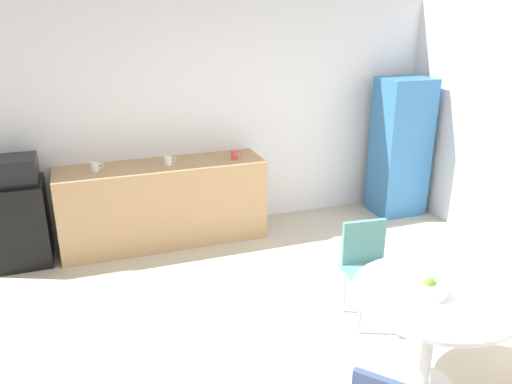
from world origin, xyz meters
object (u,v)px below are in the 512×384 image
Objects in this scene: round_table at (432,313)px; mug_red at (95,167)px; chair_teal at (367,259)px; mug_white at (235,155)px; mini_fridge at (20,223)px; locker_cabinet at (400,147)px; fruit_bowl at (429,289)px; microwave at (11,170)px; mug_green at (168,161)px.

mug_red is (-1.92, 2.94, 0.34)m from round_table.
round_table is 0.95m from chair_teal.
mini_fridge is at bearing 178.52° from mug_white.
locker_cabinet is at bearing -1.11° from mug_white.
mug_white reaches higher than round_table.
round_table is at bearing 0.90° from fruit_bowl.
chair_teal is at bearing 81.38° from fruit_bowl.
microwave is at bearing 132.49° from round_table.
chair_teal is at bearing -57.10° from mug_green.
round_table is at bearing -81.34° from mug_white.
chair_teal is 6.43× the size of mug_red.
microwave is 3.48m from chair_teal.
mug_red is (-1.87, 2.94, 0.15)m from fruit_bowl.
locker_cabinet is (4.40, -0.10, 0.42)m from mini_fridge.
locker_cabinet is 13.14× the size of mug_white.
round_table is (2.71, -2.95, 0.18)m from mini_fridge.
round_table is 8.17× the size of mug_green.
mug_white is at bearing -1.48° from microwave.
microwave is 0.46× the size of round_table.
locker_cabinet reaches higher than mug_red.
mini_fridge is 4.01m from round_table.
locker_cabinet reaches higher than microwave.
mug_white is at bearing 105.29° from chair_teal.
mug_red is at bearing 122.47° from fruit_bowl.
fruit_bowl is at bearing -82.30° from mug_white.
mug_red is (0.78, -0.01, -0.04)m from microwave.
mini_fridge reaches higher than chair_teal.
mug_red is (-1.48, 0.05, 0.00)m from mug_white.
mini_fridge reaches higher than round_table.
mug_white reaches higher than mini_fridge.
mug_red reaches higher than round_table.
mini_fridge is 1.03× the size of chair_teal.
mug_green reaches higher than round_table.
fruit_bowl is (-1.74, -2.85, -0.05)m from locker_cabinet.
mug_green and mug_red have the same top height.
chair_teal is 6.43× the size of mug_white.
chair_teal is at bearing -35.72° from microwave.
locker_cabinet is 1.61× the size of round_table.
mug_red is at bearing -0.69° from microwave.
mug_green is (1.53, -0.05, -0.04)m from microwave.
chair_teal reaches higher than round_table.
round_table is 8.17× the size of mug_white.
round_table is at bearing -47.51° from mini_fridge.
mug_red is (-3.61, 0.09, 0.10)m from locker_cabinet.
mug_green is at bearing 179.11° from mug_white.
mug_white and mug_red have the same top height.
mug_white is at bearing -0.89° from mug_green.
mini_fridge is 3.75× the size of fruit_bowl.
locker_cabinet is 3.34m from fruit_bowl.
locker_cabinet reaches higher than round_table.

